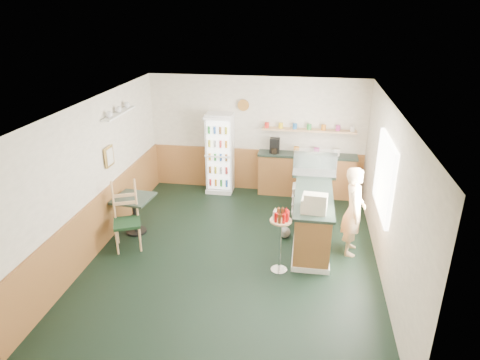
% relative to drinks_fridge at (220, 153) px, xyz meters
% --- Properties ---
extents(ground, '(6.00, 6.00, 0.00)m').
position_rel_drinks_fridge_xyz_m(ground, '(0.82, -2.74, -0.94)').
color(ground, black).
rests_on(ground, ground).
extents(room_envelope, '(5.04, 6.02, 2.72)m').
position_rel_drinks_fridge_xyz_m(room_envelope, '(0.59, -2.01, 0.59)').
color(room_envelope, silver).
rests_on(room_envelope, ground).
extents(service_counter, '(0.68, 3.01, 1.01)m').
position_rel_drinks_fridge_xyz_m(service_counter, '(2.17, -1.67, -0.48)').
color(service_counter, '#A86836').
rests_on(service_counter, ground).
extents(back_counter, '(2.24, 0.42, 1.69)m').
position_rel_drinks_fridge_xyz_m(back_counter, '(2.01, 0.06, -0.39)').
color(back_counter, '#A86836').
rests_on(back_counter, ground).
extents(drinks_fridge, '(0.62, 0.53, 1.88)m').
position_rel_drinks_fridge_xyz_m(drinks_fridge, '(0.00, 0.00, 0.00)').
color(drinks_fridge, white).
rests_on(drinks_fridge, ground).
extents(display_case, '(0.85, 0.44, 0.48)m').
position_rel_drinks_fridge_xyz_m(display_case, '(2.17, -1.21, 0.31)').
color(display_case, silver).
rests_on(display_case, service_counter).
extents(cash_register, '(0.45, 0.47, 0.24)m').
position_rel_drinks_fridge_xyz_m(cash_register, '(2.17, -2.78, 0.19)').
color(cash_register, beige).
rests_on(cash_register, service_counter).
extents(shopkeeper, '(0.43, 0.57, 1.64)m').
position_rel_drinks_fridge_xyz_m(shopkeeper, '(2.87, -2.33, -0.12)').
color(shopkeeper, tan).
rests_on(shopkeeper, ground).
extents(condiment_stand, '(0.36, 0.36, 1.12)m').
position_rel_drinks_fridge_xyz_m(condiment_stand, '(1.65, -3.13, -0.17)').
color(condiment_stand, silver).
rests_on(condiment_stand, ground).
extents(newspaper_rack, '(0.09, 0.40, 0.65)m').
position_rel_drinks_fridge_xyz_m(newspaper_rack, '(1.82, -1.50, -0.38)').
color(newspaper_rack, black).
rests_on(newspaper_rack, ground).
extents(cafe_table, '(0.75, 0.75, 0.76)m').
position_rel_drinks_fridge_xyz_m(cafe_table, '(-1.23, -2.27, -0.40)').
color(cafe_table, black).
rests_on(cafe_table, ground).
extents(cafe_chair, '(0.62, 0.63, 1.26)m').
position_rel_drinks_fridge_xyz_m(cafe_chair, '(-1.14, -2.72, -0.28)').
color(cafe_chair, black).
rests_on(cafe_chair, ground).
extents(dog_doorstop, '(0.21, 0.27, 0.25)m').
position_rel_drinks_fridge_xyz_m(dog_doorstop, '(1.68, -2.02, -0.82)').
color(dog_doorstop, gray).
rests_on(dog_doorstop, ground).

